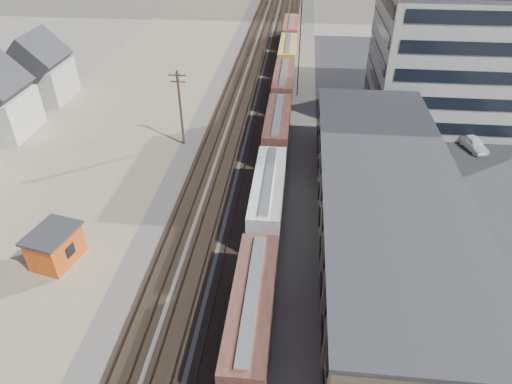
# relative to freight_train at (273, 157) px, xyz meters

# --- Properties ---
(ballast_bed) EXTENTS (18.00, 200.00, 0.06)m
(ballast_bed) POSITION_rel_freight_train_xyz_m (-3.80, 14.99, -2.76)
(ballast_bed) COLOR #4C4742
(ballast_bed) RESTS_ON ground
(dirt_yard) EXTENTS (24.00, 180.00, 0.03)m
(dirt_yard) POSITION_rel_freight_train_xyz_m (-23.80, 4.99, -2.78)
(dirt_yard) COLOR #7B6D54
(dirt_yard) RESTS_ON ground
(asphalt_lot) EXTENTS (26.00, 120.00, 0.04)m
(asphalt_lot) POSITION_rel_freight_train_xyz_m (18.20, -0.01, -2.77)
(asphalt_lot) COLOR #232326
(asphalt_lot) RESTS_ON ground
(rail_tracks) EXTENTS (11.40, 200.00, 0.24)m
(rail_tracks) POSITION_rel_freight_train_xyz_m (-4.35, 14.99, -2.68)
(rail_tracks) COLOR black
(rail_tracks) RESTS_ON ground
(freight_train) EXTENTS (3.00, 119.74, 4.46)m
(freight_train) POSITION_rel_freight_train_xyz_m (0.00, 0.00, 0.00)
(freight_train) COLOR black
(freight_train) RESTS_ON ground
(warehouse) EXTENTS (12.40, 40.40, 7.25)m
(warehouse) POSITION_rel_freight_train_xyz_m (11.18, -10.01, 0.86)
(warehouse) COLOR tan
(warehouse) RESTS_ON ground
(office_tower) EXTENTS (22.60, 18.60, 18.45)m
(office_tower) POSITION_rel_freight_train_xyz_m (24.15, 19.94, 6.47)
(office_tower) COLOR #9E998E
(office_tower) RESTS_ON ground
(utility_pole_north) EXTENTS (2.20, 0.32, 10.00)m
(utility_pole_north) POSITION_rel_freight_train_xyz_m (-12.30, 6.99, 2.50)
(utility_pole_north) COLOR #382619
(utility_pole_north) RESTS_ON ground
(radio_mast) EXTENTS (1.20, 0.16, 18.00)m
(radio_mast) POSITION_rel_freight_train_xyz_m (2.20, 24.99, 6.33)
(radio_mast) COLOR black
(radio_mast) RESTS_ON ground
(maintenance_shed) EXTENTS (4.50, 5.29, 3.39)m
(maintenance_shed) POSITION_rel_freight_train_xyz_m (-18.56, -16.22, -1.06)
(maintenance_shed) COLOR #C84A12
(maintenance_shed) RESTS_ON ground
(parked_car_blue) EXTENTS (5.80, 5.31, 1.50)m
(parked_car_blue) POSITION_rel_freight_train_xyz_m (18.98, 11.63, -2.04)
(parked_car_blue) COLOR navy
(parked_car_blue) RESTS_ON ground
(parked_car_far) EXTENTS (3.26, 5.17, 1.64)m
(parked_car_far) POSITION_rel_freight_train_xyz_m (25.40, 9.30, -1.97)
(parked_car_far) COLOR white
(parked_car_far) RESTS_ON ground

